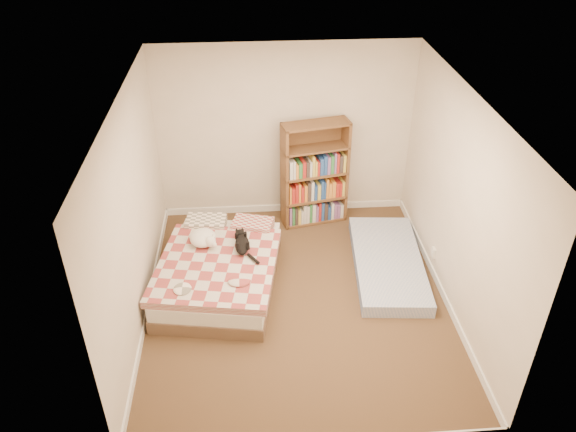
{
  "coord_description": "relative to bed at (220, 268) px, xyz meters",
  "views": [
    {
      "loc": [
        -0.49,
        -5.04,
        4.47
      ],
      "look_at": [
        -0.09,
        0.3,
        0.99
      ],
      "focal_mm": 35.0,
      "sensor_mm": 36.0,
      "label": 1
    }
  ],
  "objects": [
    {
      "name": "bed",
      "position": [
        0.0,
        0.0,
        0.0
      ],
      "size": [
        1.59,
        2.04,
        0.49
      ],
      "rotation": [
        0.0,
        0.0,
        -0.17
      ],
      "color": "brown",
      "rests_on": "room"
    },
    {
      "name": "white_dog",
      "position": [
        -0.19,
        0.22,
        0.31
      ],
      "size": [
        0.36,
        0.37,
        0.17
      ],
      "rotation": [
        0.0,
        0.0,
        -0.04
      ],
      "color": "white",
      "rests_on": "bed"
    },
    {
      "name": "floor_mattress",
      "position": [
        2.11,
        0.14,
        -0.14
      ],
      "size": [
        0.99,
        1.92,
        0.17
      ],
      "primitive_type": "cube",
      "rotation": [
        0.0,
        0.0,
        -0.09
      ],
      "color": "#7188BD",
      "rests_on": "room"
    },
    {
      "name": "black_cat",
      "position": [
        0.28,
        0.12,
        0.28
      ],
      "size": [
        0.24,
        0.65,
        0.15
      ],
      "rotation": [
        0.0,
        0.0,
        0.11
      ],
      "color": "black",
      "rests_on": "bed"
    },
    {
      "name": "room",
      "position": [
        0.91,
        -0.38,
        0.97
      ],
      "size": [
        3.51,
        4.01,
        2.51
      ],
      "color": "#43321C",
      "rests_on": "ground"
    },
    {
      "name": "bookshelf",
      "position": [
        1.3,
        1.36,
        0.33
      ],
      "size": [
        0.97,
        0.49,
        1.51
      ],
      "rotation": [
        0.0,
        0.0,
        0.21
      ],
      "color": "brown",
      "rests_on": "room"
    }
  ]
}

